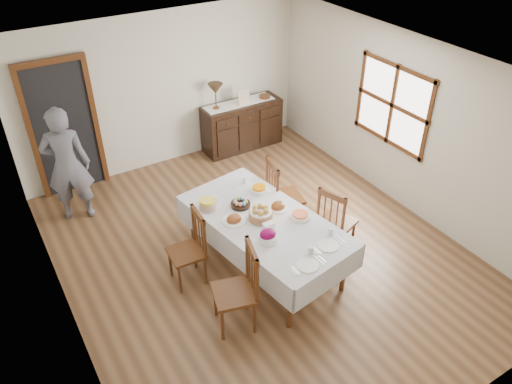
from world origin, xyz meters
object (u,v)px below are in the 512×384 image
chair_right_far (282,194)px  dining_table (264,225)px  sideboard (242,125)px  chair_left_far (190,248)px  chair_left_near (239,288)px  chair_right_near (335,221)px  table_lamp (215,90)px  person (66,161)px

chair_right_far → dining_table: bearing=143.7°
sideboard → dining_table: bearing=-115.2°
chair_left_far → sideboard: 3.55m
chair_left_near → chair_right_near: 1.77m
dining_table → chair_right_near: bearing=-22.8°
dining_table → sideboard: (1.40, 2.98, -0.25)m
chair_right_near → sideboard: size_ratio=0.72×
dining_table → chair_right_far: chair_right_far is taller
sideboard → chair_left_far: bearing=-130.7°
chair_left_far → table_lamp: bearing=149.7°
chair_left_far → person: bearing=-154.0°
chair_left_near → sideboard: bearing=164.9°
chair_left_far → chair_right_near: bearing=77.8°
person → table_lamp: 2.78m
chair_left_near → sideboard: chair_left_near is taller
dining_table → chair_right_near: 1.00m
person → chair_right_near: bearing=154.4°
dining_table → person: size_ratio=1.27×
sideboard → table_lamp: (-0.49, 0.03, 0.79)m
dining_table → chair_right_near: chair_right_near is taller
chair_left_far → chair_right_far: chair_right_far is taller
chair_right_near → chair_right_far: chair_right_far is taller
chair_right_far → sideboard: 2.48m
chair_right_near → chair_left_near: bearing=84.6°
dining_table → chair_left_far: chair_left_far is taller
chair_left_near → chair_right_far: size_ratio=1.00×
chair_left_far → table_lamp: size_ratio=2.21×
chair_left_near → sideboard: size_ratio=0.76×
chair_right_near → chair_right_far: 0.89m
chair_left_far → chair_right_near: (1.87, -0.52, 0.02)m
chair_left_far → sideboard: bearing=142.8°
chair_left_near → table_lamp: bearing=171.1°
chair_right_far → sideboard: size_ratio=0.76×
dining_table → chair_left_near: chair_left_near is taller
chair_left_near → chair_right_far: chair_left_near is taller
chair_right_far → person: 3.09m
dining_table → person: (-1.79, 2.42, 0.26)m
chair_left_near → chair_left_far: size_ratio=1.09×
chair_right_near → chair_right_far: size_ratio=0.95×
chair_left_far → chair_right_near: size_ratio=0.97×
person → table_lamp: size_ratio=4.15×
dining_table → chair_left_near: size_ratio=2.19×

